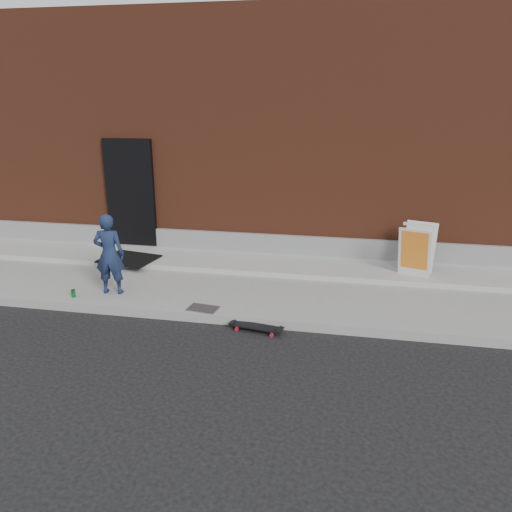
% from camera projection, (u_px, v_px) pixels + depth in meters
% --- Properties ---
extents(ground, '(80.00, 80.00, 0.00)m').
position_uv_depth(ground, '(214.00, 324.00, 7.72)').
color(ground, black).
rests_on(ground, ground).
extents(sidewalk, '(20.00, 3.00, 0.15)m').
position_uv_depth(sidewalk, '(236.00, 285.00, 9.09)').
color(sidewalk, gray).
rests_on(sidewalk, ground).
extents(apron, '(20.00, 1.20, 0.10)m').
position_uv_depth(apron, '(246.00, 263.00, 9.89)').
color(apron, '#989993').
rests_on(apron, sidewalk).
extents(building, '(20.00, 8.10, 5.00)m').
position_uv_depth(building, '(281.00, 128.00, 13.47)').
color(building, '#5C2A19').
rests_on(building, ground).
extents(child, '(0.55, 0.40, 1.38)m').
position_uv_depth(child, '(109.00, 254.00, 8.33)').
color(child, '#162140').
rests_on(child, sidewalk).
extents(skateboard, '(0.82, 0.34, 0.09)m').
position_uv_depth(skateboard, '(256.00, 327.00, 7.46)').
color(skateboard, '#B41222').
rests_on(skateboard, ground).
extents(pizza_sign, '(0.74, 0.81, 0.94)m').
position_uv_depth(pizza_sign, '(417.00, 249.00, 9.00)').
color(pizza_sign, silver).
rests_on(pizza_sign, apron).
extents(soda_can, '(0.09, 0.09, 0.13)m').
position_uv_depth(soda_can, '(73.00, 293.00, 8.33)').
color(soda_can, '#187B34').
rests_on(soda_can, sidewalk).
extents(doormat, '(1.17, 1.01, 0.03)m').
position_uv_depth(doormat, '(129.00, 259.00, 9.92)').
color(doormat, black).
rests_on(doormat, apron).
extents(utility_plate, '(0.51, 0.36, 0.01)m').
position_uv_depth(utility_plate, '(203.00, 308.00, 7.89)').
color(utility_plate, '#535459').
rests_on(utility_plate, sidewalk).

